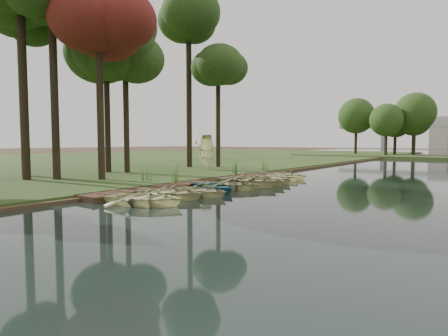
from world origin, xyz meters
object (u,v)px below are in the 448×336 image
Objects in this scene: rowboat_1 at (170,191)px; rowboat_2 at (201,189)px; rowboat_0 at (145,196)px; stored_rowboat at (206,166)px; boardwalk at (202,183)px.

rowboat_2 is at bearing -29.95° from rowboat_1.
rowboat_2 is (0.13, 3.42, -0.04)m from rowboat_0.
rowboat_2 is 1.04× the size of stored_rowboat.
rowboat_2 is at bearing -21.06° from rowboat_0.
boardwalk is 5.57m from rowboat_1.
rowboat_0 is 1.01× the size of rowboat_1.
boardwalk is 4.76× the size of rowboat_1.
rowboat_1 is 1.11× the size of rowboat_2.
rowboat_0 is (2.70, -6.91, 0.25)m from boardwalk.
stored_rowboat is at bearing 11.52° from rowboat_0.
boardwalk is 4.73× the size of rowboat_0.
rowboat_1 is at bearing -6.83° from rowboat_0.
boardwalk is at bearing 12.96° from rowboat_1.
rowboat_0 reaches higher than rowboat_1.
rowboat_1 is 1.66m from rowboat_2.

